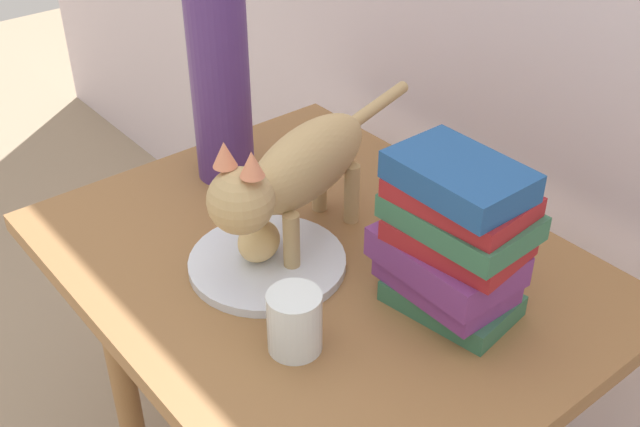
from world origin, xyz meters
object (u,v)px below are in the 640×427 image
(cat, at_px, (296,171))
(candle_jar, at_px, (295,325))
(book_stack, at_px, (454,239))
(side_table, at_px, (320,300))
(bread_roll, at_px, (259,241))
(plate, at_px, (267,263))
(green_vase, at_px, (220,83))

(cat, bearing_deg, candle_jar, -38.44)
(cat, bearing_deg, book_stack, 17.02)
(candle_jar, bearing_deg, side_table, 131.21)
(bread_roll, bearing_deg, plate, 11.73)
(cat, bearing_deg, green_vase, 171.42)
(book_stack, bearing_deg, cat, -162.98)
(bread_roll, distance_m, book_stack, 0.29)
(side_table, bearing_deg, plate, -115.10)
(cat, height_order, green_vase, green_vase)
(plate, bearing_deg, cat, 100.12)
(cat, distance_m, candle_jar, 0.24)
(bread_roll, xyz_separation_m, green_vase, (-0.24, 0.10, 0.13))
(bread_roll, distance_m, green_vase, 0.30)
(cat, distance_m, book_stack, 0.25)
(cat, height_order, candle_jar, cat)
(bread_roll, xyz_separation_m, candle_jar, (0.17, -0.07, -0.00))
(plate, distance_m, candle_jar, 0.18)
(bread_roll, bearing_deg, green_vase, 156.96)
(book_stack, bearing_deg, candle_jar, -108.03)
(green_vase, bearing_deg, side_table, -5.77)
(bread_roll, bearing_deg, cat, 87.24)
(side_table, relative_size, bread_roll, 10.24)
(green_vase, bearing_deg, bread_roll, -23.04)
(side_table, distance_m, cat, 0.22)
(plate, bearing_deg, green_vase, 158.71)
(bread_roll, bearing_deg, side_table, 57.18)
(book_stack, bearing_deg, plate, -148.88)
(side_table, xyz_separation_m, cat, (-0.04, -0.01, 0.21))
(plate, height_order, green_vase, green_vase)
(side_table, bearing_deg, candle_jar, -48.79)
(plate, bearing_deg, book_stack, 31.12)
(side_table, relative_size, plate, 3.58)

